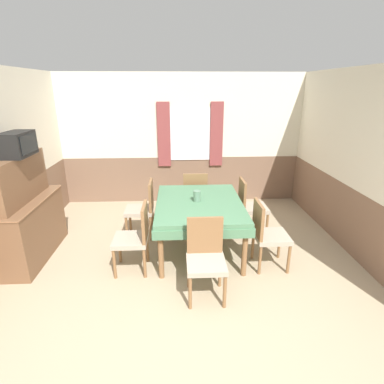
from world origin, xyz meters
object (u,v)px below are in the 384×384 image
chair_head_window (195,194)px  tv (18,144)px  chair_right_far (249,205)px  chair_left_near (135,236)px  sideboard (28,216)px  dining_table (199,208)px  vase (197,196)px  chair_left_far (143,207)px  chair_head_near (206,256)px  chair_right_near (267,233)px

chair_head_window → tv: 2.83m
chair_right_far → chair_left_near: (-1.73, -0.99, 0.00)m
sideboard → tv: (0.04, 0.02, 1.01)m
dining_table → sideboard: bearing=-178.1°
vase → chair_head_window: bearing=88.2°
dining_table → chair_head_window: size_ratio=1.72×
sideboard → chair_right_far: bearing=10.0°
chair_left_far → chair_left_near: size_ratio=1.00×
chair_head_near → sideboard: sideboard is taller
sideboard → chair_left_far: bearing=20.7°
chair_head_window → chair_left_far: size_ratio=1.00×
chair_left_near → sideboard: (-1.53, 0.42, 0.12)m
sideboard → tv: 1.01m
chair_left_near → vase: 1.04m
chair_right_near → chair_right_far: bearing=-180.0°
chair_left_far → chair_right_near: bearing=-119.9°
chair_head_window → tv: size_ratio=1.81×
chair_left_far → vase: bearing=-119.9°
vase → chair_right_near: bearing=-29.9°
chair_head_window → chair_left_far: 1.02m
tv → chair_head_near: bearing=-22.5°
chair_head_near → tv: size_ratio=1.81×
chair_head_window → chair_right_near: bearing=-60.5°
chair_head_window → vase: size_ratio=5.78×
dining_table → vase: 0.19m
dining_table → chair_right_far: 1.01m
chair_left_near → chair_head_window: bearing=-29.5°
chair_left_far → chair_right_near: (1.73, -0.99, 0.00)m
chair_left_far → chair_right_near: same height
dining_table → vase: size_ratio=9.92×
chair_left_near → tv: tv is taller
tv → chair_left_near: bearing=-16.4°
chair_head_window → chair_head_near: bearing=-90.0°
chair_right_far → chair_left_near: 1.99m
chair_right_far → vase: bearing=-61.9°
chair_left_far → chair_head_near: 1.76m
dining_table → chair_right_near: chair_right_near is taller
chair_head_window → vase: same height
chair_head_window → sideboard: (-2.39, -1.11, 0.12)m
chair_head_window → chair_right_near: size_ratio=1.00×
chair_right_far → dining_table: bearing=-60.1°
dining_table → tv: tv is taller
chair_right_far → chair_head_near: 1.76m
chair_head_window → vase: 1.07m
chair_right_near → sideboard: sideboard is taller
chair_right_near → chair_left_near: size_ratio=1.00×
chair_right_near → chair_head_near: bearing=-58.1°
tv → vase: 2.46m
chair_left_far → chair_head_near: same height
chair_left_near → sideboard: 1.59m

